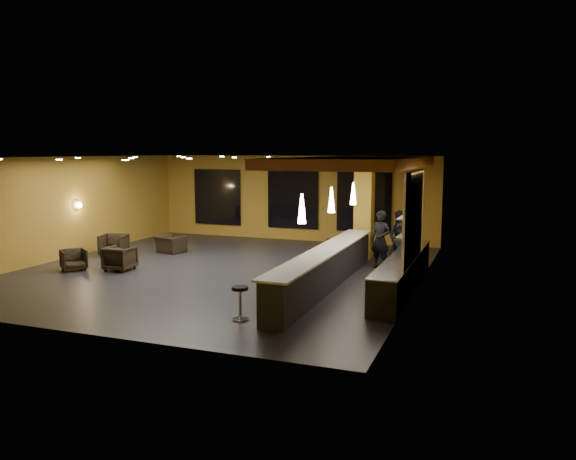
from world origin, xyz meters
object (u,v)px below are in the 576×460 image
(staff_c, at_px, (402,247))
(bar_stool_3, at_px, (315,256))
(column, at_px, (364,208))
(bar_stool_2, at_px, (296,269))
(staff_a, at_px, (381,240))
(armchair_c, at_px, (114,245))
(prep_counter, at_px, (403,274))
(armchair_b, at_px, (120,258))
(armchair_a, at_px, (74,260))
(pendant_2, at_px, (353,194))
(bar_counter, at_px, (326,269))
(pendant_1, at_px, (331,200))
(bar_stool_0, at_px, (240,299))
(bar_stool_4, at_px, (332,247))
(staff_b, at_px, (401,239))
(armchair_d, at_px, (171,244))
(pendant_0, at_px, (302,209))
(bar_stool_1, at_px, (279,282))

(staff_c, height_order, bar_stool_3, staff_c)
(column, xyz_separation_m, bar_stool_2, (-0.85, -4.63, -1.29))
(staff_a, relative_size, armchair_c, 2.14)
(staff_a, xyz_separation_m, staff_c, (0.69, -0.12, -0.16))
(prep_counter, distance_m, armchair_b, 8.65)
(armchair_a, relative_size, armchair_c, 0.84)
(pendant_2, bearing_deg, bar_counter, -90.00)
(pendant_1, xyz_separation_m, armchair_c, (-8.33, 1.30, -1.96))
(staff_a, xyz_separation_m, bar_stool_3, (-1.75, -1.27, -0.42))
(staff_a, xyz_separation_m, bar_stool_0, (-1.81, -6.50, -0.44))
(prep_counter, bearing_deg, armchair_a, -173.65)
(bar_counter, xyz_separation_m, bar_stool_4, (-0.82, 3.50, -0.00))
(staff_b, height_order, armchair_d, staff_b)
(pendant_0, relative_size, armchair_c, 0.81)
(bar_counter, bearing_deg, pendant_2, 90.00)
(staff_b, relative_size, bar_stool_0, 2.39)
(staff_c, bearing_deg, pendant_2, -168.01)
(prep_counter, relative_size, armchair_c, 6.95)
(bar_stool_0, bearing_deg, bar_stool_2, 89.34)
(prep_counter, xyz_separation_m, pendant_1, (-2.00, 0.00, 1.92))
(prep_counter, bearing_deg, bar_stool_1, -139.53)
(armchair_d, bearing_deg, pendant_2, -166.12)
(bar_counter, height_order, armchair_c, bar_counter)
(bar_stool_3, bearing_deg, bar_counter, -63.71)
(column, relative_size, staff_b, 1.94)
(armchair_c, xyz_separation_m, bar_stool_3, (7.50, -0.11, 0.11))
(armchair_a, distance_m, bar_stool_1, 7.42)
(pendant_1, xyz_separation_m, pendant_2, (0.00, 2.50, 0.00))
(pendant_2, bearing_deg, armchair_b, -154.83)
(pendant_2, bearing_deg, armchair_d, 179.04)
(pendant_1, relative_size, staff_c, 0.46)
(bar_stool_0, bearing_deg, staff_b, 71.71)
(bar_counter, bearing_deg, pendant_1, 90.00)
(pendant_0, bearing_deg, bar_counter, 90.00)
(armchair_a, relative_size, bar_stool_3, 0.93)
(staff_b, bearing_deg, pendant_2, -147.29)
(bar_stool_1, relative_size, bar_stool_2, 1.03)
(pendant_0, distance_m, pendant_1, 2.50)
(bar_counter, height_order, armchair_d, bar_counter)
(bar_counter, xyz_separation_m, staff_c, (1.60, 2.84, 0.26))
(pendant_2, height_order, armchair_a, pendant_2)
(column, bearing_deg, staff_b, -35.83)
(armchair_b, distance_m, armchair_d, 3.24)
(bar_counter, distance_m, bar_stool_0, 3.65)
(column, relative_size, armchair_d, 3.68)
(column, height_order, staff_a, column)
(staff_c, height_order, bar_stool_2, staff_c)
(armchair_c, bearing_deg, armchair_b, -62.39)
(pendant_2, height_order, bar_stool_4, pendant_2)
(armchair_c, relative_size, bar_stool_2, 1.21)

